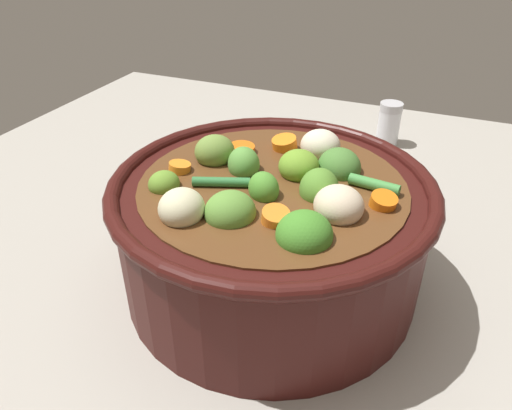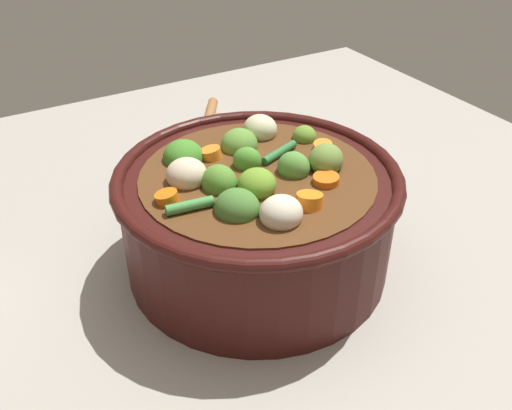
% 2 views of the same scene
% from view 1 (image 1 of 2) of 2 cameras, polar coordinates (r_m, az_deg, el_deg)
% --- Properties ---
extents(ground_plane, '(1.10, 1.10, 0.00)m').
position_cam_1_polar(ground_plane, '(0.51, 1.70, -8.83)').
color(ground_plane, '#9E998E').
extents(cooking_pot, '(0.30, 0.30, 0.14)m').
position_cam_1_polar(cooking_pot, '(0.47, 1.85, -2.85)').
color(cooking_pot, '#38110F').
rests_on(cooking_pot, ground_plane).
extents(salt_shaker, '(0.04, 0.04, 0.07)m').
position_cam_1_polar(salt_shaker, '(0.81, 15.33, 9.23)').
color(salt_shaker, silver).
rests_on(salt_shaker, ground_plane).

